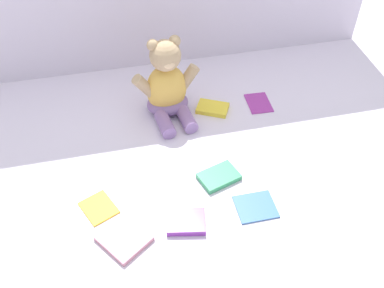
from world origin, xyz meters
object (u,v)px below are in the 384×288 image
Objects in this scene: teddy_bear at (167,87)px; book_case_2 at (124,238)px; book_case_4 at (259,103)px; book_case_3 at (256,206)px; book_case_1 at (213,108)px; book_case_6 at (186,222)px; book_case_0 at (219,177)px; book_case_5 at (99,207)px.

teddy_bear is 2.38× the size of book_case_2.
book_case_2 is at bearing 44.00° from book_case_4.
book_case_3 is (0.15, -0.43, -0.09)m from teddy_bear.
book_case_1 is 0.45m from book_case_6.
book_case_0 reaches higher than book_case_2.
book_case_6 is at bearing 149.41° from book_case_2.
teddy_bear is at bearing -2.26° from book_case_4.
book_case_3 is at bearing 148.77° from book_case_2.
book_case_1 is at bearing -164.87° from book_case_5.
book_case_5 is (-0.25, -0.34, -0.09)m from teddy_bear.
book_case_1 is 0.91× the size of book_case_2.
book_case_0 is at bearing 29.86° from book_case_3.
book_case_6 is at bearing 54.02° from book_case_4.
book_case_1 is at bearing -17.17° from teddy_bear.
teddy_bear reaches higher than book_case_1.
book_case_5 is at bearing -103.47° from book_case_6.
book_case_3 is at bearing 104.99° from book_case_6.
book_case_4 is (0.30, -0.03, -0.09)m from teddy_bear.
book_case_5 is at bearing -132.26° from teddy_bear.
book_case_1 reaches higher than book_case_3.
teddy_bear reaches higher than book_case_2.
book_case_1 is 0.50m from book_case_5.
book_case_6 is at bearing 4.38° from book_case_1.
book_case_1 is 0.96× the size of book_case_4.
teddy_bear reaches higher than book_case_3.
book_case_1 is 0.54m from book_case_2.
book_case_1 reaches higher than book_case_5.
book_case_6 is (-0.18, -0.41, 0.00)m from book_case_1.
teddy_bear reaches higher than book_case_6.
book_case_4 is at bearing -174.05° from book_case_5.
book_case_4 is (0.49, 0.43, -0.00)m from book_case_2.
book_case_1 reaches higher than book_case_2.
book_case_6 is at bearing 119.18° from book_case_0.
teddy_bear is 0.31m from book_case_4.
book_case_5 is (-0.39, -0.32, -0.00)m from book_case_1.
book_case_2 is 0.16m from book_case_6.
book_case_6 is at bearing 130.47° from book_case_5.
book_case_5 is (-0.39, 0.09, -0.00)m from book_case_3.
teddy_bear is 2.85× the size of book_case_5.
teddy_bear is 2.53× the size of book_case_4.
book_case_6 reaches higher than book_case_3.
book_case_6 is (-0.12, -0.13, 0.00)m from book_case_0.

